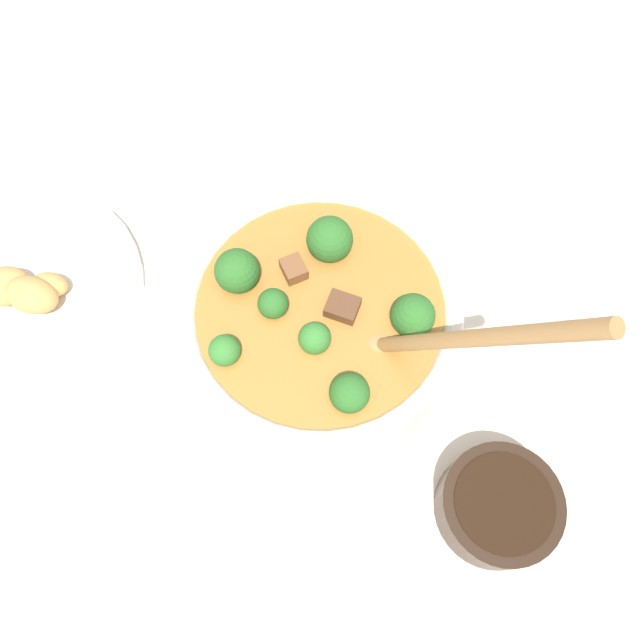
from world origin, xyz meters
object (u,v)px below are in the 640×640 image
Objects in this scene: condiment_bowl at (498,506)px; empty_plate at (508,186)px; stew_bowl at (320,322)px; food_plate at (17,292)px.

empty_plate is at bearing -90.85° from condiment_bowl.
condiment_bowl is 0.40× the size of empty_plate.
stew_bowl is 2.93× the size of condiment_bowl.
condiment_bowl and food_plate have the same top height.
stew_bowl is 1.18× the size of empty_plate.
food_plate is at bearing -16.54° from condiment_bowl.
food_plate is (0.46, 0.19, 0.00)m from empty_plate.
empty_plate is 0.50m from food_plate.
empty_plate is 0.99× the size of food_plate.
condiment_bowl is (-0.16, 0.13, -0.03)m from stew_bowl.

